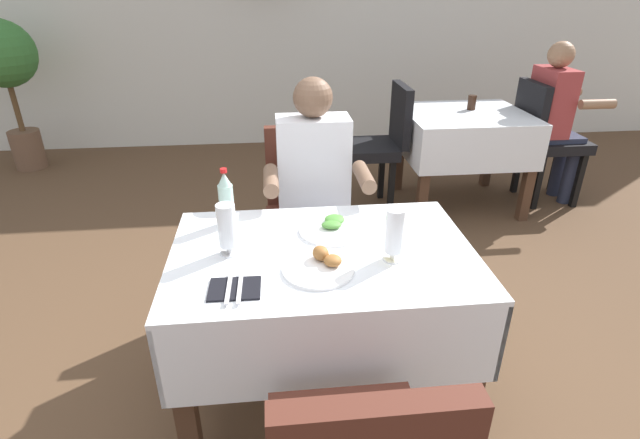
{
  "coord_description": "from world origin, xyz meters",
  "views": [
    {
      "loc": [
        -0.04,
        -1.38,
        1.67
      ],
      "look_at": [
        0.14,
        0.27,
        0.83
      ],
      "focal_mm": 27.07,
      "sensor_mm": 36.0,
      "label": 1
    }
  ],
  "objects_px": {
    "main_dining_table": "(323,290)",
    "plate_near_camera": "(321,265)",
    "beer_glass_middle": "(227,229)",
    "napkin_cutlery_set": "(235,288)",
    "background_chair_right": "(545,135)",
    "seated_diner_far": "(314,190)",
    "cola_bottle_primary": "(226,201)",
    "background_dining_table": "(463,137)",
    "chair_far_diner_seat": "(307,210)",
    "potted_plant_corner": "(4,66)",
    "background_patron": "(555,115)",
    "background_table_tumbler": "(472,103)",
    "plate_far_diner": "(332,228)",
    "beer_glass_left": "(394,234)",
    "background_chair_left": "(379,141)"
  },
  "relations": [
    {
      "from": "beer_glass_left",
      "to": "background_chair_right",
      "type": "height_order",
      "value": "background_chair_right"
    },
    {
      "from": "seated_diner_far",
      "to": "background_chair_left",
      "type": "xyz_separation_m",
      "value": [
        0.62,
        1.28,
        -0.16
      ]
    },
    {
      "from": "chair_far_diner_seat",
      "to": "beer_glass_middle",
      "type": "relative_size",
      "value": 4.87
    },
    {
      "from": "beer_glass_left",
      "to": "background_chair_left",
      "type": "distance_m",
      "value": 2.1
    },
    {
      "from": "main_dining_table",
      "to": "beer_glass_left",
      "type": "relative_size",
      "value": 5.64
    },
    {
      "from": "plate_near_camera",
      "to": "plate_far_diner",
      "type": "bearing_deg",
      "value": 75.22
    },
    {
      "from": "plate_far_diner",
      "to": "beer_glass_middle",
      "type": "bearing_deg",
      "value": -160.71
    },
    {
      "from": "plate_near_camera",
      "to": "plate_far_diner",
      "type": "distance_m",
      "value": 0.29
    },
    {
      "from": "beer_glass_middle",
      "to": "napkin_cutlery_set",
      "type": "xyz_separation_m",
      "value": [
        0.03,
        -0.24,
        -0.1
      ]
    },
    {
      "from": "plate_near_camera",
      "to": "cola_bottle_primary",
      "type": "bearing_deg",
      "value": 131.86
    },
    {
      "from": "cola_bottle_primary",
      "to": "background_chair_right",
      "type": "bearing_deg",
      "value": 35.62
    },
    {
      "from": "background_chair_right",
      "to": "background_patron",
      "type": "height_order",
      "value": "background_patron"
    },
    {
      "from": "background_table_tumbler",
      "to": "main_dining_table",
      "type": "bearing_deg",
      "value": -124.28
    },
    {
      "from": "main_dining_table",
      "to": "background_chair_left",
      "type": "distance_m",
      "value": 2.05
    },
    {
      "from": "seated_diner_far",
      "to": "beer_glass_left",
      "type": "relative_size",
      "value": 6.23
    },
    {
      "from": "background_patron",
      "to": "seated_diner_far",
      "type": "bearing_deg",
      "value": -147.48
    },
    {
      "from": "plate_far_diner",
      "to": "beer_glass_middle",
      "type": "relative_size",
      "value": 1.28
    },
    {
      "from": "seated_diner_far",
      "to": "beer_glass_left",
      "type": "xyz_separation_m",
      "value": [
        0.21,
        -0.76,
        0.15
      ]
    },
    {
      "from": "cola_bottle_primary",
      "to": "potted_plant_corner",
      "type": "xyz_separation_m",
      "value": [
        -2.15,
        2.93,
        0.1
      ]
    },
    {
      "from": "beer_glass_left",
      "to": "cola_bottle_primary",
      "type": "relative_size",
      "value": 0.82
    },
    {
      "from": "main_dining_table",
      "to": "plate_near_camera",
      "type": "height_order",
      "value": "plate_near_camera"
    },
    {
      "from": "napkin_cutlery_set",
      "to": "chair_far_diner_seat",
      "type": "bearing_deg",
      "value": 72.44
    },
    {
      "from": "beer_glass_middle",
      "to": "background_chair_left",
      "type": "bearing_deg",
      "value": 62.74
    },
    {
      "from": "cola_bottle_primary",
      "to": "chair_far_diner_seat",
      "type": "bearing_deg",
      "value": 54.67
    },
    {
      "from": "plate_far_diner",
      "to": "background_chair_right",
      "type": "relative_size",
      "value": 0.26
    },
    {
      "from": "background_chair_right",
      "to": "seated_diner_far",
      "type": "bearing_deg",
      "value": -146.84
    },
    {
      "from": "seated_diner_far",
      "to": "potted_plant_corner",
      "type": "bearing_deg",
      "value": 135.35
    },
    {
      "from": "main_dining_table",
      "to": "background_dining_table",
      "type": "height_order",
      "value": "same"
    },
    {
      "from": "beer_glass_left",
      "to": "beer_glass_middle",
      "type": "xyz_separation_m",
      "value": [
        -0.59,
        0.11,
        -0.0
      ]
    },
    {
      "from": "chair_far_diner_seat",
      "to": "background_patron",
      "type": "distance_m",
      "value": 2.35
    },
    {
      "from": "main_dining_table",
      "to": "background_table_tumbler",
      "type": "bearing_deg",
      "value": 55.72
    },
    {
      "from": "main_dining_table",
      "to": "background_patron",
      "type": "relative_size",
      "value": 0.91
    },
    {
      "from": "background_table_tumbler",
      "to": "potted_plant_corner",
      "type": "xyz_separation_m",
      "value": [
        -3.9,
        1.16,
        0.15
      ]
    },
    {
      "from": "chair_far_diner_seat",
      "to": "background_table_tumbler",
      "type": "relative_size",
      "value": 8.82
    },
    {
      "from": "plate_far_diner",
      "to": "potted_plant_corner",
      "type": "height_order",
      "value": "potted_plant_corner"
    },
    {
      "from": "background_table_tumbler",
      "to": "napkin_cutlery_set",
      "type": "bearing_deg",
      "value": -127.02
    },
    {
      "from": "cola_bottle_primary",
      "to": "background_dining_table",
      "type": "height_order",
      "value": "cola_bottle_primary"
    },
    {
      "from": "chair_far_diner_seat",
      "to": "napkin_cutlery_set",
      "type": "xyz_separation_m",
      "value": [
        -0.32,
        -1.0,
        0.2
      ]
    },
    {
      "from": "main_dining_table",
      "to": "background_patron",
      "type": "xyz_separation_m",
      "value": [
        2.03,
        1.94,
        0.14
      ]
    },
    {
      "from": "main_dining_table",
      "to": "potted_plant_corner",
      "type": "distance_m",
      "value": 4.08
    },
    {
      "from": "main_dining_table",
      "to": "chair_far_diner_seat",
      "type": "bearing_deg",
      "value": 90.0
    },
    {
      "from": "beer_glass_left",
      "to": "background_dining_table",
      "type": "bearing_deg",
      "value": 62.23
    },
    {
      "from": "background_dining_table",
      "to": "potted_plant_corner",
      "type": "xyz_separation_m",
      "value": [
        -3.84,
        1.24,
        0.4
      ]
    },
    {
      "from": "plate_far_diner",
      "to": "background_table_tumbler",
      "type": "distance_m",
      "value": 2.3
    },
    {
      "from": "napkin_cutlery_set",
      "to": "potted_plant_corner",
      "type": "height_order",
      "value": "potted_plant_corner"
    },
    {
      "from": "beer_glass_middle",
      "to": "background_chair_right",
      "type": "bearing_deg",
      "value": 39.59
    },
    {
      "from": "plate_near_camera",
      "to": "cola_bottle_primary",
      "type": "distance_m",
      "value": 0.53
    },
    {
      "from": "beer_glass_middle",
      "to": "background_dining_table",
      "type": "bearing_deg",
      "value": 49.23
    },
    {
      "from": "beer_glass_middle",
      "to": "background_table_tumbler",
      "type": "distance_m",
      "value": 2.66
    },
    {
      "from": "cola_bottle_primary",
      "to": "background_dining_table",
      "type": "xyz_separation_m",
      "value": [
        1.68,
        1.69,
        -0.3
      ]
    }
  ]
}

